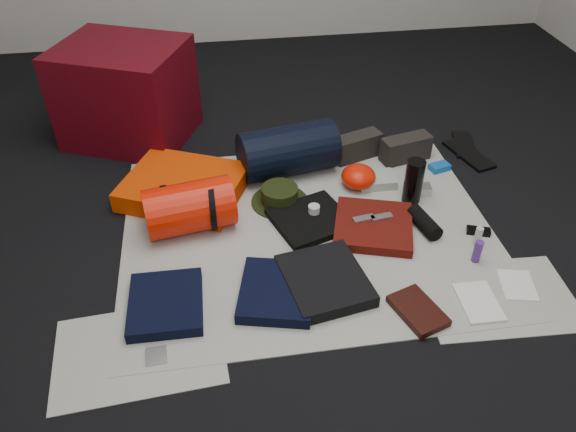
{
  "coord_description": "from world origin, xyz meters",
  "views": [
    {
      "loc": [
        -0.38,
        -1.85,
        1.59
      ],
      "look_at": [
        -0.09,
        -0.01,
        0.1
      ],
      "focal_mm": 35.0,
      "sensor_mm": 36.0,
      "label": 1
    }
  ],
  "objects": [
    {
      "name": "floor",
      "position": [
        0.0,
        0.0,
        -0.01
      ],
      "size": [
        4.5,
        4.5,
        0.02
      ],
      "primitive_type": "cube",
      "color": "black",
      "rests_on": "ground"
    },
    {
      "name": "newspaper_mat",
      "position": [
        0.0,
        0.0,
        0.0
      ],
      "size": [
        1.6,
        1.3,
        0.01
      ],
      "primitive_type": "cube",
      "color": "beige",
      "rests_on": "floor"
    },
    {
      "name": "newspaper_sheet_front_left",
      "position": [
        -0.7,
        -0.55,
        0.0
      ],
      "size": [
        0.61,
        0.44,
        0.0
      ],
      "primitive_type": "cube",
      "rotation": [
        0.0,
        0.0,
        0.07
      ],
      "color": "beige",
      "rests_on": "floor"
    },
    {
      "name": "newspaper_sheet_front_right",
      "position": [
        0.65,
        -0.5,
        0.0
      ],
      "size": [
        0.6,
        0.43,
        0.0
      ],
      "primitive_type": "cube",
      "rotation": [
        0.0,
        0.0,
        -0.05
      ],
      "color": "beige",
      "rests_on": "floor"
    },
    {
      "name": "red_cabinet",
      "position": [
        -0.8,
        0.95,
        0.26
      ],
      "size": [
        0.77,
        0.71,
        0.51
      ],
      "primitive_type": "cube",
      "rotation": [
        0.0,
        0.0,
        -0.41
      ],
      "color": "#52060F",
      "rests_on": "floor"
    },
    {
      "name": "sleeping_pad",
      "position": [
        -0.53,
        0.34,
        0.05
      ],
      "size": [
        0.66,
        0.61,
        0.1
      ],
      "primitive_type": "cube",
      "rotation": [
        0.0,
        0.0,
        -0.43
      ],
      "color": "#EA3C02",
      "rests_on": "newspaper_mat"
    },
    {
      "name": "stuff_sack",
      "position": [
        -0.5,
        0.1,
        0.12
      ],
      "size": [
        0.41,
        0.28,
        0.22
      ],
      "primitive_type": "cylinder",
      "rotation": [
        0.0,
        1.57,
        0.17
      ],
      "color": "red",
      "rests_on": "newspaper_mat"
    },
    {
      "name": "sack_strap_left",
      "position": [
        -0.6,
        0.1,
        0.11
      ],
      "size": [
        0.02,
        0.22,
        0.22
      ],
      "primitive_type": "cylinder",
      "rotation": [
        0.0,
        1.57,
        0.0
      ],
      "color": "black",
      "rests_on": "newspaper_mat"
    },
    {
      "name": "sack_strap_right",
      "position": [
        -0.4,
        0.1,
        0.11
      ],
      "size": [
        0.03,
        0.22,
        0.22
      ],
      "primitive_type": "cylinder",
      "rotation": [
        0.0,
        1.57,
        0.0
      ],
      "color": "black",
      "rests_on": "newspaper_mat"
    },
    {
      "name": "navy_duffel",
      "position": [
        -0.02,
        0.46,
        0.13
      ],
      "size": [
        0.51,
        0.33,
        0.25
      ],
      "primitive_type": "cylinder",
      "rotation": [
        0.0,
        1.57,
        0.18
      ],
      "color": "black",
      "rests_on": "newspaper_mat"
    },
    {
      "name": "boonie_brim",
      "position": [
        -0.09,
        0.22,
        0.01
      ],
      "size": [
        0.34,
        0.34,
        0.01
      ],
      "primitive_type": "cylinder",
      "rotation": [
        0.0,
        0.0,
        0.34
      ],
      "color": "black",
      "rests_on": "newspaper_mat"
    },
    {
      "name": "boonie_crown",
      "position": [
        -0.09,
        0.22,
        0.05
      ],
      "size": [
        0.17,
        0.17,
        0.07
      ],
      "primitive_type": "cylinder",
      "color": "black",
      "rests_on": "boonie_brim"
    },
    {
      "name": "hiking_boot_left",
      "position": [
        0.35,
        0.54,
        0.07
      ],
      "size": [
        0.27,
        0.17,
        0.13
      ],
      "primitive_type": "cube",
      "rotation": [
        0.0,
        0.0,
        0.33
      ],
      "color": "black",
      "rests_on": "newspaper_mat"
    },
    {
      "name": "hiking_boot_right",
      "position": [
        0.6,
        0.48,
        0.07
      ],
      "size": [
        0.27,
        0.15,
        0.13
      ],
      "primitive_type": "cube",
      "rotation": [
        0.0,
        0.0,
        0.23
      ],
      "color": "black",
      "rests_on": "newspaper_mat"
    },
    {
      "name": "flip_flop_left",
      "position": [
        0.94,
        0.47,
        0.01
      ],
      "size": [
        0.19,
        0.33,
        0.02
      ],
      "primitive_type": "cube",
      "rotation": [
        0.0,
        0.0,
        0.27
      ],
      "color": "black",
      "rests_on": "floor"
    },
    {
      "name": "flip_flop_right",
      "position": [
        0.96,
        0.57,
        0.01
      ],
      "size": [
        0.17,
        0.28,
        0.01
      ],
      "primitive_type": "cube",
      "rotation": [
        0.0,
        0.0,
        -0.28
      ],
      "color": "black",
      "rests_on": "floor"
    },
    {
      "name": "trousers_navy_a",
      "position": [
        -0.61,
        -0.37,
        0.03
      ],
      "size": [
        0.28,
        0.31,
        0.05
      ],
      "primitive_type": "cube",
      "rotation": [
        0.0,
        0.0,
        -0.02
      ],
      "color": "black",
      "rests_on": "newspaper_mat"
    },
    {
      "name": "trousers_navy_b",
      "position": [
        -0.19,
        -0.37,
        0.03
      ],
      "size": [
        0.34,
        0.37,
        0.05
      ],
      "primitive_type": "cube",
      "rotation": [
        0.0,
        0.0,
        -0.24
      ],
      "color": "black",
      "rests_on": "newspaper_mat"
    },
    {
      "name": "trousers_charcoal",
      "position": [
        0.0,
        -0.34,
        0.03
      ],
      "size": [
        0.36,
        0.4,
        0.05
      ],
      "primitive_type": "cube",
      "rotation": [
        0.0,
        0.0,
        0.18
      ],
      "color": "black",
      "rests_on": "newspaper_mat"
    },
    {
      "name": "black_tshirt",
      "position": [
        0.02,
        0.05,
        0.02
      ],
      "size": [
        0.39,
        0.38,
        0.03
      ],
      "primitive_type": "cube",
      "rotation": [
        0.0,
        0.0,
        0.33
      ],
      "color": "black",
      "rests_on": "newspaper_mat"
    },
    {
      "name": "red_shirt",
      "position": [
        0.28,
        -0.04,
        0.03
      ],
      "size": [
        0.41,
        0.41,
        0.04
      ],
      "primitive_type": "cube",
      "rotation": [
        0.0,
        0.0,
        -0.3
      ],
      "color": "#520F09",
      "rests_on": "newspaper_mat"
    },
    {
      "name": "orange_stuff_sack",
      "position": [
        0.3,
        0.29,
        0.06
      ],
      "size": [
        0.17,
        0.17,
        0.11
      ],
      "primitive_type": "ellipsoid",
      "rotation": [
        0.0,
        0.0,
        0.02
      ],
      "color": "red",
      "rests_on": "newspaper_mat"
    },
    {
      "name": "first_aid_pouch",
      "position": [
        0.39,
        0.29,
        0.03
      ],
      "size": [
        0.18,
        0.14,
        0.04
      ],
      "primitive_type": "cube",
      "rotation": [
        0.0,
        0.0,
        -0.02
      ],
      "color": "#99A098",
      "rests_on": "newspaper_mat"
    },
    {
      "name": "water_bottle",
      "position": [
        0.51,
        0.14,
        0.11
      ],
      "size": [
        0.11,
        0.11,
        0.21
      ],
      "primitive_type": "cylinder",
      "rotation": [
        0.0,
        0.0,
        -0.36
      ],
      "color": "black",
      "rests_on": "newspaper_mat"
    },
    {
      "name": "speaker",
      "position": [
        0.5,
        -0.07,
        0.04
      ],
      "size": [
        0.11,
        0.19,
        0.07
      ],
      "primitive_type": "cylinder",
      "rotation": [
        1.57,
        0.0,
        0.23
      ],
      "color": "black",
      "rests_on": "newspaper_mat"
    },
    {
      "name": "compact_camera",
      "position": [
        0.57,
        0.18,
        0.03
      ],
      "size": [
        0.11,
        0.07,
        0.04
      ],
      "primitive_type": "cube",
      "rotation": [
        0.0,
        0.0,
        -0.1
      ],
      "color": "silver",
      "rests_on": "newspaper_mat"
    },
    {
      "name": "cyan_case",
      "position": [
        0.74,
        0.36,
        0.02
      ],
      "size": [
        0.11,
        0.09,
        0.03
      ],
      "primitive_type": "cube",
      "rotation": [
        0.0,
        0.0,
        0.26
      ],
      "color": "#1057A0",
      "rests_on": "newspaper_mat"
    },
    {
      "name": "toiletry_purple",
      "position": [
        0.64,
        -0.3,
        0.06
      ],
      "size": [
        0.05,
        0.05,
        0.1
      ],
      "primitive_type": "cylinder",
      "rotation": [
        0.0,
        0.0,
        0.43
      ],
      "color": "#4D267C",
      "rests_on": "newspaper_mat"
    },
    {
      "name": "toiletry_clear",
      "position": [
        0.69,
        -0.21,
        0.05
      ],
      "size": [
        0.04,
        0.04,
        0.09
      ],
      "primitive_type": "cylinder",
      "rotation": [
        0.0,
        0.0,
        -0.43
      ],
      "color": "#B3B8B3",
      "rests_on": "newspaper_mat"
    },
    {
      "name": "paperback_book",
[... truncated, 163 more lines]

